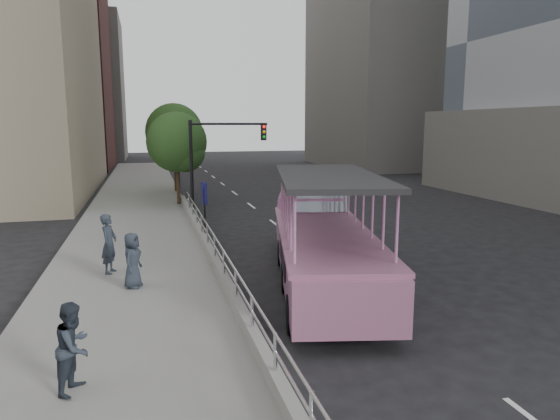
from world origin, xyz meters
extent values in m
plane|color=black|center=(0.00, 0.00, 0.00)|extent=(160.00, 160.00, 0.00)
cube|color=gray|center=(-5.75, 10.00, 0.15)|extent=(5.50, 80.00, 0.30)
cube|color=#9C9D98|center=(-3.12, 2.00, 0.48)|extent=(0.24, 30.00, 0.36)
cylinder|color=silver|center=(-3.12, -8.00, 1.01)|extent=(0.07, 0.07, 0.70)
cylinder|color=silver|center=(-3.12, -6.00, 1.01)|extent=(0.07, 0.07, 0.70)
cylinder|color=silver|center=(-3.12, -4.00, 1.01)|extent=(0.07, 0.07, 0.70)
cylinder|color=silver|center=(-3.12, -2.00, 1.01)|extent=(0.07, 0.07, 0.70)
cylinder|color=silver|center=(-3.12, 0.00, 1.01)|extent=(0.07, 0.07, 0.70)
cylinder|color=silver|center=(-3.12, 2.00, 1.01)|extent=(0.07, 0.07, 0.70)
cylinder|color=silver|center=(-3.12, 4.00, 1.01)|extent=(0.07, 0.07, 0.70)
cylinder|color=silver|center=(-3.12, 6.00, 1.01)|extent=(0.07, 0.07, 0.70)
cylinder|color=silver|center=(-3.12, 8.00, 1.01)|extent=(0.07, 0.07, 0.70)
cylinder|color=silver|center=(-3.12, 10.00, 1.01)|extent=(0.07, 0.07, 0.70)
cylinder|color=silver|center=(-3.12, 12.00, 1.01)|extent=(0.07, 0.07, 0.70)
cylinder|color=silver|center=(-3.12, 2.00, 1.01)|extent=(0.06, 22.00, 0.06)
cylinder|color=silver|center=(-3.12, 2.00, 1.34)|extent=(0.06, 22.00, 0.06)
cylinder|color=black|center=(-1.89, -3.04, 0.46)|extent=(0.56, 0.99, 0.93)
cylinder|color=black|center=(0.33, -3.53, 0.46)|extent=(0.56, 0.99, 0.93)
cylinder|color=black|center=(-1.26, -0.21, 0.46)|extent=(0.56, 0.99, 0.93)
cylinder|color=black|center=(0.96, -0.71, 0.46)|extent=(0.56, 0.99, 0.93)
cylinder|color=black|center=(-0.62, 2.61, 0.46)|extent=(0.56, 0.99, 0.93)
cylinder|color=black|center=(1.59, 2.11, 0.46)|extent=(0.56, 0.99, 0.93)
cube|color=#BF79AA|center=(-0.10, -0.26, 1.06)|extent=(4.37, 8.83, 1.29)
cube|color=#BF79AA|center=(0.98, 4.58, 1.32)|extent=(2.95, 2.69, 1.61)
cylinder|color=#BF79AA|center=(1.17, 5.44, 1.63)|extent=(2.53, 1.24, 2.43)
cube|color=#99597B|center=(-1.06, -4.55, 1.06)|extent=(2.60, 0.92, 1.29)
cube|color=#99597B|center=(-0.10, -0.26, 1.77)|extent=(4.56, 9.16, 0.12)
cube|color=black|center=(-0.19, -0.66, 3.50)|extent=(4.16, 7.25, 0.14)
cube|color=gray|center=(0.59, 2.81, 2.40)|extent=(2.36, 0.72, 1.08)
cube|color=#BF79AA|center=(0.69, 3.27, 2.09)|extent=(2.44, 1.50, 0.52)
imported|color=white|center=(1.50, 2.41, 0.71)|extent=(2.01, 4.30, 1.42)
imported|color=#28313C|center=(-6.42, 2.24, 1.25)|extent=(0.65, 0.80, 1.90)
imported|color=#28313C|center=(-6.54, -5.11, 1.11)|extent=(0.86, 0.96, 1.63)
imported|color=#28313C|center=(-5.69, 0.55, 1.11)|extent=(0.76, 0.92, 1.61)
cylinder|color=black|center=(-3.00, 5.85, 1.23)|extent=(0.08, 0.08, 2.45)
cube|color=#0C0D5A|center=(-3.00, 5.85, 2.26)|extent=(0.16, 0.60, 0.88)
cube|color=white|center=(-2.97, 5.85, 2.26)|extent=(0.10, 0.38, 0.54)
cylinder|color=black|center=(-2.90, 12.50, 2.60)|extent=(0.18, 0.18, 5.20)
cylinder|color=black|center=(-0.90, 12.50, 5.00)|extent=(4.20, 0.12, 0.12)
cube|color=black|center=(1.00, 12.50, 4.55)|extent=(0.28, 0.22, 0.85)
sphere|color=red|center=(1.00, 12.37, 4.85)|extent=(0.16, 0.16, 0.16)
cylinder|color=#322417|center=(-3.40, 16.00, 1.54)|extent=(0.22, 0.22, 3.08)
sphere|color=#2E5220|center=(-3.40, 16.00, 3.96)|extent=(3.52, 3.52, 3.52)
sphere|color=#2E5220|center=(-3.00, 15.70, 3.41)|extent=(2.42, 2.42, 2.42)
cylinder|color=#322417|center=(-3.20, 22.00, 1.74)|extent=(0.22, 0.22, 3.47)
sphere|color=#2E5220|center=(-3.20, 22.00, 4.46)|extent=(3.97, 3.97, 3.97)
sphere|color=#2E5220|center=(-2.80, 21.70, 3.84)|extent=(2.73, 2.73, 2.73)
cube|color=brown|center=(-18.00, 48.00, 13.00)|extent=(18.00, 16.00, 26.00)
cube|color=slate|center=(26.00, 42.00, 16.00)|extent=(20.00, 20.00, 32.00)
cube|color=slate|center=(-16.00, 64.00, 10.00)|extent=(16.00, 14.00, 20.00)
camera|label=1|loc=(-5.17, -13.96, 4.95)|focal=32.00mm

